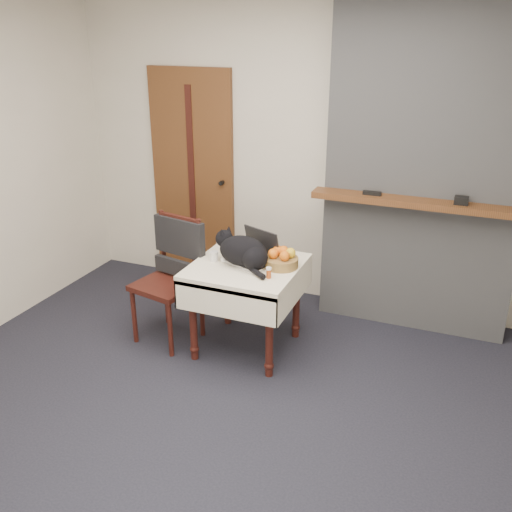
% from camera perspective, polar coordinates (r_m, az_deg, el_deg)
% --- Properties ---
extents(ground, '(4.50, 4.50, 0.00)m').
position_cam_1_polar(ground, '(3.77, -3.55, -16.30)').
color(ground, black).
rests_on(ground, ground).
extents(room_shell, '(4.52, 4.01, 2.61)m').
position_cam_1_polar(room_shell, '(3.42, -0.85, 12.42)').
color(room_shell, beige).
rests_on(room_shell, ground).
extents(door, '(0.82, 0.10, 2.00)m').
position_cam_1_polar(door, '(5.43, -6.32, 7.73)').
color(door, brown).
rests_on(door, ground).
extents(chimney, '(1.62, 0.48, 2.60)m').
position_cam_1_polar(chimney, '(4.63, 16.55, 8.22)').
color(chimney, gray).
rests_on(chimney, ground).
extents(side_table, '(0.78, 0.78, 0.70)m').
position_cam_1_polar(side_table, '(4.24, -0.97, -2.26)').
color(side_table, '#38140F').
rests_on(side_table, ground).
extents(laptop, '(0.41, 0.38, 0.24)m').
position_cam_1_polar(laptop, '(4.22, -0.13, 0.16)').
color(laptop, '#B7B7BC').
rests_on(laptop, side_table).
extents(cat, '(0.50, 0.36, 0.26)m').
position_cam_1_polar(cat, '(4.13, -1.21, 0.42)').
color(cat, black).
rests_on(cat, side_table).
extents(cream_jar, '(0.07, 0.07, 0.07)m').
position_cam_1_polar(cream_jar, '(4.26, -4.22, -0.02)').
color(cream_jar, silver).
rests_on(cream_jar, side_table).
extents(pill_bottle, '(0.04, 0.04, 0.08)m').
position_cam_1_polar(pill_bottle, '(3.96, 1.28, -1.67)').
color(pill_bottle, '#A03F13').
rests_on(pill_bottle, side_table).
extents(fruit_basket, '(0.25, 0.25, 0.14)m').
position_cam_1_polar(fruit_basket, '(4.15, 2.54, -0.32)').
color(fruit_basket, olive).
rests_on(fruit_basket, side_table).
extents(desk_clutter, '(0.12, 0.08, 0.01)m').
position_cam_1_polar(desk_clutter, '(4.16, 1.46, -1.01)').
color(desk_clutter, black).
rests_on(desk_clutter, side_table).
extents(chair, '(0.53, 0.52, 0.99)m').
position_cam_1_polar(chair, '(4.47, -8.19, -0.55)').
color(chair, '#38140F').
rests_on(chair, ground).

